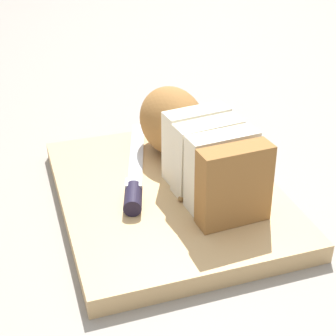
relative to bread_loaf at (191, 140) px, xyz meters
name	(u,v)px	position (x,y,z in m)	size (l,w,h in m)	color
ground_plane	(168,202)	(0.03, -0.04, -0.08)	(3.00, 3.00, 0.00)	gray
cutting_board	(168,194)	(0.03, -0.04, -0.06)	(0.36, 0.29, 0.03)	tan
bread_loaf	(191,140)	(0.00, 0.00, 0.00)	(0.29, 0.12, 0.10)	#996633
bread_knife	(134,184)	(0.03, -0.09, -0.04)	(0.26, 0.09, 0.02)	silver
crumb_near_knife	(181,199)	(0.07, -0.04, -0.05)	(0.01, 0.01, 0.01)	#A8753D
crumb_near_loaf	(209,176)	(0.02, 0.02, -0.05)	(0.00, 0.00, 0.00)	#A8753D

